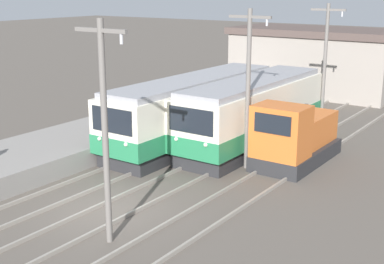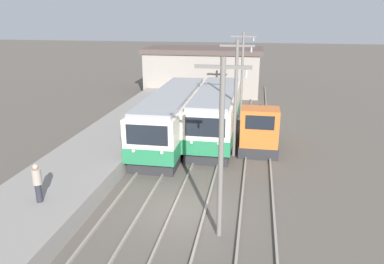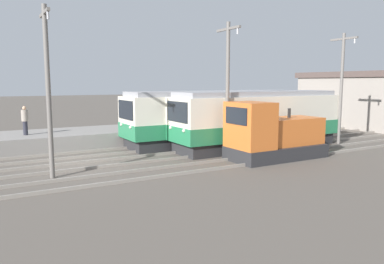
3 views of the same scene
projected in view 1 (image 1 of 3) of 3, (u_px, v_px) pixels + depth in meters
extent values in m
plane|color=#564F47|center=(107.00, 212.00, 19.39)|extent=(200.00, 200.00, 0.00)
cube|color=gray|center=(46.00, 191.00, 21.21)|extent=(0.10, 60.00, 0.14)
cube|color=gray|center=(71.00, 199.00, 20.41)|extent=(0.10, 60.00, 0.14)
cube|color=gray|center=(97.00, 207.00, 19.66)|extent=(0.10, 60.00, 0.14)
cube|color=gray|center=(126.00, 216.00, 18.87)|extent=(0.10, 60.00, 0.14)
cube|color=gray|center=(161.00, 227.00, 18.00)|extent=(0.10, 60.00, 0.14)
cube|color=gray|center=(196.00, 238.00, 17.21)|extent=(0.10, 60.00, 0.14)
cube|color=#28282B|center=(195.00, 135.00, 28.12)|extent=(2.58, 11.83, 0.70)
cube|color=silver|center=(195.00, 106.00, 27.71)|extent=(2.80, 12.32, 2.44)
cube|color=#267A4C|center=(195.00, 121.00, 27.91)|extent=(2.84, 12.36, 0.88)
cube|color=black|center=(112.00, 120.00, 22.68)|extent=(2.24, 0.06, 1.07)
sphere|color=silver|center=(99.00, 139.00, 23.35)|extent=(0.18, 0.18, 0.18)
sphere|color=silver|center=(126.00, 144.00, 22.49)|extent=(0.18, 0.18, 0.18)
cube|color=#939399|center=(195.00, 80.00, 27.35)|extent=(2.46, 11.83, 0.28)
cube|color=#28282B|center=(252.00, 138.00, 27.50)|extent=(2.58, 10.51, 0.70)
cube|color=silver|center=(253.00, 109.00, 27.08)|extent=(2.80, 10.95, 2.46)
cube|color=#267A4C|center=(253.00, 124.00, 27.29)|extent=(2.84, 10.99, 0.88)
cube|color=black|center=(191.00, 121.00, 22.60)|extent=(2.24, 0.06, 1.08)
sphere|color=silver|center=(176.00, 139.00, 23.27)|extent=(0.18, 0.18, 0.18)
sphere|color=silver|center=(206.00, 145.00, 22.41)|extent=(0.18, 0.18, 0.18)
cube|color=#939399|center=(254.00, 82.00, 26.73)|extent=(2.46, 10.51, 0.28)
cube|color=#28282B|center=(296.00, 154.00, 24.89)|extent=(2.40, 5.24, 0.70)
cube|color=#D16628|center=(281.00, 131.00, 23.09)|extent=(2.28, 1.68, 2.30)
cube|color=black|center=(272.00, 124.00, 22.28)|extent=(1.68, 0.04, 0.83)
cube|color=#D16628|center=(305.00, 129.00, 25.28)|extent=(1.92, 3.46, 1.40)
cylinder|color=black|center=(306.00, 109.00, 25.03)|extent=(0.16, 0.16, 0.50)
cylinder|color=slate|center=(105.00, 136.00, 16.22)|extent=(0.20, 0.20, 7.03)
cube|color=slate|center=(100.00, 30.00, 15.39)|extent=(2.00, 0.12, 0.12)
cylinder|color=#B2B2B7|center=(121.00, 39.00, 15.00)|extent=(0.10, 0.10, 0.30)
cylinder|color=slate|center=(248.00, 91.00, 23.22)|extent=(0.20, 0.20, 7.03)
cube|color=slate|center=(250.00, 17.00, 22.39)|extent=(2.00, 0.12, 0.12)
cylinder|color=#B2B2B7|center=(267.00, 22.00, 22.00)|extent=(0.10, 0.10, 0.30)
cylinder|color=slate|center=(325.00, 67.00, 30.22)|extent=(0.20, 0.20, 7.03)
cube|color=slate|center=(328.00, 10.00, 29.39)|extent=(2.00, 0.12, 0.12)
cylinder|color=#B2B2B7|center=(342.00, 14.00, 29.00)|extent=(0.10, 0.10, 0.30)
cube|color=gray|center=(315.00, 64.00, 40.97)|extent=(12.00, 6.00, 4.39)
cube|color=#51423D|center=(317.00, 32.00, 40.32)|extent=(12.60, 6.30, 0.50)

